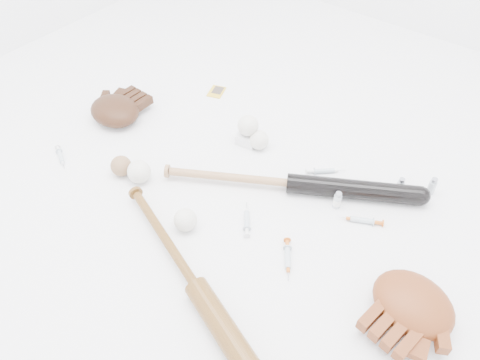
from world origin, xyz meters
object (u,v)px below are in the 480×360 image
Objects in this scene: bat_dark at (290,183)px; pedestal at (248,138)px; glove_dark at (115,110)px; bat_wood at (197,288)px.

bat_dark is 12.40× the size of pedestal.
bat_dark is 0.79m from glove_dark.
bat_dark is 1.00× the size of bat_wood.
pedestal is (-0.29, 0.62, -0.01)m from bat_wood.
bat_wood is at bearing -25.40° from glove_dark.
bat_dark is at bearing -23.29° from pedestal.
pedestal is (0.51, 0.22, -0.03)m from glove_dark.
glove_dark is 0.55m from pedestal.
glove_dark is 3.39× the size of pedestal.
glove_dark reaches higher than bat_wood.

